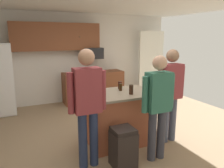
% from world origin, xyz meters
% --- Properties ---
extents(floor, '(7.04, 7.04, 0.00)m').
position_xyz_m(floor, '(0.00, 0.00, 0.00)').
color(floor, '#937A5B').
rests_on(floor, ground).
extents(back_wall, '(6.40, 0.10, 2.60)m').
position_xyz_m(back_wall, '(0.00, 2.80, 1.30)').
color(back_wall, silver).
rests_on(back_wall, ground).
extents(french_door_window_panel, '(0.90, 0.06, 2.00)m').
position_xyz_m(french_door_window_panel, '(2.60, 2.40, 1.10)').
color(french_door_window_panel, white).
rests_on(french_door_window_panel, ground).
extents(cabinet_run_upper, '(2.40, 0.38, 0.75)m').
position_xyz_m(cabinet_run_upper, '(-0.40, 2.60, 1.93)').
color(cabinet_run_upper, brown).
extents(cabinet_run_lower, '(1.80, 0.63, 0.90)m').
position_xyz_m(cabinet_run_lower, '(0.60, 2.48, 0.45)').
color(cabinet_run_lower, brown).
rests_on(cabinet_run_lower, ground).
extents(microwave_over_range, '(0.56, 0.40, 0.32)m').
position_xyz_m(microwave_over_range, '(0.60, 2.50, 1.45)').
color(microwave_over_range, black).
extents(kitchen_island, '(1.23, 0.87, 0.95)m').
position_xyz_m(kitchen_island, '(0.11, -0.25, 0.48)').
color(kitchen_island, '#AD5638').
rests_on(kitchen_island, ground).
extents(person_elder_center, '(0.57, 0.23, 1.71)m').
position_xyz_m(person_elder_center, '(0.99, -0.58, 0.99)').
color(person_elder_center, '#4C5166').
rests_on(person_elder_center, ground).
extents(person_guest_by_door, '(0.57, 0.22, 1.66)m').
position_xyz_m(person_guest_by_door, '(0.41, -1.00, 0.96)').
color(person_guest_by_door, '#383842').
rests_on(person_guest_by_door, ground).
extents(person_host_foreground, '(0.57, 0.23, 1.77)m').
position_xyz_m(person_host_foreground, '(-0.64, -0.75, 1.03)').
color(person_host_foreground, '#232D4C').
rests_on(person_host_foreground, ground).
extents(tumbler_amber, '(0.07, 0.07, 0.16)m').
position_xyz_m(tumbler_amber, '(0.25, -0.44, 1.04)').
color(tumbler_amber, black).
rests_on(tumbler_amber, kitchen_island).
extents(glass_dark_ale, '(0.07, 0.07, 0.14)m').
position_xyz_m(glass_dark_ale, '(0.25, -0.01, 1.02)').
color(glass_dark_ale, black).
rests_on(glass_dark_ale, kitchen_island).
extents(glass_stout_tall, '(0.07, 0.07, 0.16)m').
position_xyz_m(glass_stout_tall, '(-0.22, -0.26, 1.04)').
color(glass_stout_tall, black).
rests_on(glass_stout_tall, kitchen_island).
extents(glass_pilsner, '(0.06, 0.06, 0.14)m').
position_xyz_m(glass_pilsner, '(0.20, -0.14, 1.02)').
color(glass_pilsner, black).
rests_on(glass_pilsner, kitchen_island).
extents(trash_bin, '(0.34, 0.34, 0.61)m').
position_xyz_m(trash_bin, '(-0.17, -0.97, 0.30)').
color(trash_bin, black).
rests_on(trash_bin, ground).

